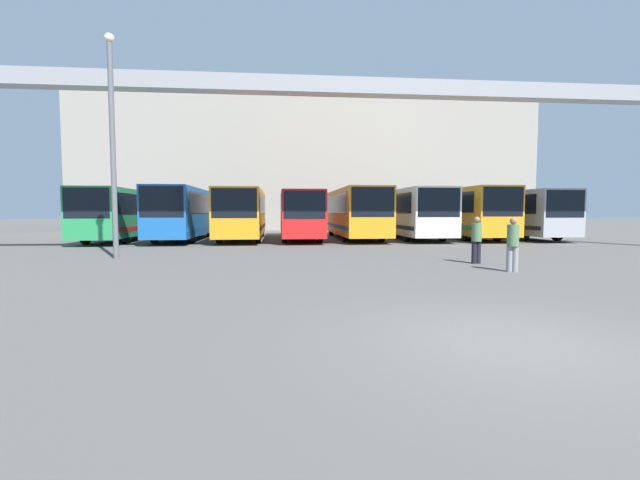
{
  "coord_description": "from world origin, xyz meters",
  "views": [
    {
      "loc": [
        -3.24,
        -5.58,
        1.85
      ],
      "look_at": [
        -1.02,
        17.08,
        0.3
      ],
      "focal_mm": 24.0,
      "sensor_mm": 36.0,
      "label": 1
    }
  ],
  "objects": [
    {
      "name": "bus_slot_7",
      "position": [
        12.88,
        22.12,
        1.81
      ],
      "size": [
        2.54,
        10.12,
        3.14
      ],
      "color": "#999EA5",
      "rests_on": "ground"
    },
    {
      "name": "bus_slot_5",
      "position": [
        5.52,
        22.4,
        1.85
      ],
      "size": [
        2.62,
        10.67,
        3.21
      ],
      "color": "silver",
      "rests_on": "ground"
    },
    {
      "name": "bus_slot_6",
      "position": [
        9.2,
        23.01,
        1.9
      ],
      "size": [
        2.58,
        11.89,
        3.29
      ],
      "color": "orange",
      "rests_on": "ground"
    },
    {
      "name": "bus_slot_3",
      "position": [
        -1.84,
        22.32,
        1.75
      ],
      "size": [
        2.45,
        10.51,
        3.03
      ],
      "color": "red",
      "rests_on": "ground"
    },
    {
      "name": "bus_slot_1",
      "position": [
        -9.2,
        22.5,
        1.86
      ],
      "size": [
        2.45,
        10.88,
        3.23
      ],
      "color": "#1959A5",
      "rests_on": "ground"
    },
    {
      "name": "pedestrian_near_right",
      "position": [
        3.69,
        8.76,
        0.88
      ],
      "size": [
        0.34,
        0.34,
        1.65
      ],
      "rotation": [
        0.0,
        0.0,
        3.23
      ],
      "color": "black",
      "rests_on": "ground"
    },
    {
      "name": "bus_slot_2",
      "position": [
        -5.52,
        22.44,
        1.81
      ],
      "size": [
        2.6,
        10.75,
        3.14
      ],
      "color": "orange",
      "rests_on": "ground"
    },
    {
      "name": "pedestrian_near_left",
      "position": [
        3.83,
        6.68,
        0.88
      ],
      "size": [
        0.34,
        0.34,
        1.65
      ],
      "rotation": [
        0.0,
        0.0,
        5.9
      ],
      "color": "gray",
      "rests_on": "ground"
    },
    {
      "name": "ground_plane",
      "position": [
        0.0,
        0.0,
        0.0
      ],
      "size": [
        200.0,
        200.0,
        0.0
      ],
      "primitive_type": "plane",
      "color": "#514F4C"
    },
    {
      "name": "overhead_gantry",
      "position": [
        0.0,
        13.43,
        6.52
      ],
      "size": [
        35.09,
        0.8,
        7.65
      ],
      "color": "gray",
      "rests_on": "ground"
    },
    {
      "name": "bus_slot_0",
      "position": [
        -12.88,
        22.21,
        1.8
      ],
      "size": [
        2.48,
        10.29,
        3.13
      ],
      "color": "#268C4C",
      "rests_on": "ground"
    },
    {
      "name": "lamp_post",
      "position": [
        -9.51,
        11.6,
        4.62
      ],
      "size": [
        0.36,
        0.36,
        8.5
      ],
      "color": "#595B60",
      "rests_on": "ground"
    },
    {
      "name": "bus_slot_4",
      "position": [
        1.84,
        22.95,
        1.87
      ],
      "size": [
        2.6,
        11.76,
        3.24
      ],
      "color": "orange",
      "rests_on": "ground"
    },
    {
      "name": "building_backdrop",
      "position": [
        0.0,
        41.24,
        6.6
      ],
      "size": [
        45.11,
        12.0,
        13.2
      ],
      "color": "gray",
      "rests_on": "ground"
    }
  ]
}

